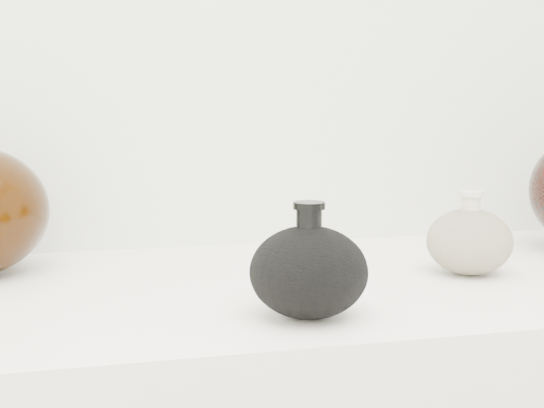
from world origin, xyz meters
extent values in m
cube|color=white|center=(0.00, 0.95, 0.89)|extent=(1.20, 0.50, 0.03)
ellipsoid|color=black|center=(-0.02, 0.79, 0.95)|extent=(0.14, 0.14, 0.09)
cylinder|color=black|center=(-0.02, 0.79, 1.00)|extent=(0.03, 0.03, 0.03)
cylinder|color=black|center=(-0.02, 0.79, 1.01)|extent=(0.04, 0.04, 0.01)
ellipsoid|color=beige|center=(0.24, 0.93, 0.94)|extent=(0.13, 0.13, 0.08)
cylinder|color=beige|center=(0.24, 0.93, 0.99)|extent=(0.03, 0.03, 0.03)
cylinder|color=beige|center=(0.24, 0.93, 1.00)|extent=(0.03, 0.03, 0.01)
camera|label=1|loc=(-0.23, 0.08, 1.12)|focal=50.00mm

